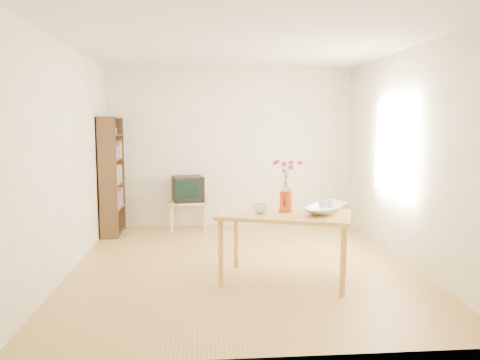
{
  "coord_description": "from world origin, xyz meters",
  "views": [
    {
      "loc": [
        -0.47,
        -5.46,
        1.71
      ],
      "look_at": [
        0.0,
        0.3,
        1.0
      ],
      "focal_mm": 35.0,
      "sensor_mm": 36.0,
      "label": 1
    }
  ],
  "objects": [
    {
      "name": "pitcher",
      "position": [
        0.43,
        -0.53,
        0.86
      ],
      "size": [
        0.15,
        0.23,
        0.24
      ],
      "rotation": [
        0.0,
        0.0,
        -0.33
      ],
      "color": "#DE3F0D",
      "rests_on": "table"
    },
    {
      "name": "table",
      "position": [
        0.41,
        -0.59,
        0.67
      ],
      "size": [
        1.55,
        1.18,
        0.75
      ],
      "rotation": [
        0.0,
        0.0,
        -0.32
      ],
      "color": "#B9883F",
      "rests_on": "ground"
    },
    {
      "name": "bowl",
      "position": [
        0.86,
        -0.57,
        0.98
      ],
      "size": [
        0.68,
        0.68,
        0.46
      ],
      "primitive_type": "imported",
      "rotation": [
        0.0,
        0.0,
        -0.62
      ],
      "color": "white",
      "rests_on": "table"
    },
    {
      "name": "tv_stand",
      "position": [
        -0.7,
        1.97,
        0.39
      ],
      "size": [
        0.6,
        0.45,
        0.46
      ],
      "color": "tan",
      "rests_on": "ground"
    },
    {
      "name": "teacup_a",
      "position": [
        0.82,
        -0.57,
        0.94
      ],
      "size": [
        0.11,
        0.11,
        0.07
      ],
      "primitive_type": "imported",
      "rotation": [
        0.0,
        0.0,
        0.82
      ],
      "color": "white",
      "rests_on": "bowl"
    },
    {
      "name": "bookshelf",
      "position": [
        -1.85,
        1.75,
        0.84
      ],
      "size": [
        0.28,
        0.7,
        1.8
      ],
      "color": "black",
      "rests_on": "ground"
    },
    {
      "name": "flowers",
      "position": [
        0.43,
        -0.53,
        1.16
      ],
      "size": [
        0.27,
        0.27,
        0.38
      ],
      "primitive_type": null,
      "color": "#E1359A",
      "rests_on": "pitcher"
    },
    {
      "name": "teacup_b",
      "position": [
        0.9,
        -0.55,
        0.93
      ],
      "size": [
        0.1,
        0.1,
        0.07
      ],
      "primitive_type": "imported",
      "rotation": [
        0.0,
        0.0,
        2.0
      ],
      "color": "white",
      "rests_on": "bowl"
    },
    {
      "name": "mug",
      "position": [
        0.15,
        -0.59,
        0.8
      ],
      "size": [
        0.17,
        0.17,
        0.11
      ],
      "primitive_type": "imported",
      "rotation": [
        0.0,
        0.0,
        3.5
      ],
      "color": "white",
      "rests_on": "table"
    },
    {
      "name": "room",
      "position": [
        0.03,
        0.0,
        1.3
      ],
      "size": [
        4.5,
        4.5,
        4.5
      ],
      "color": "#A47C3A",
      "rests_on": "ground"
    },
    {
      "name": "television",
      "position": [
        -0.7,
        1.98,
        0.66
      ],
      "size": [
        0.54,
        0.51,
        0.4
      ],
      "rotation": [
        0.0,
        0.0,
        0.2
      ],
      "color": "black",
      "rests_on": "tv_stand"
    }
  ]
}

